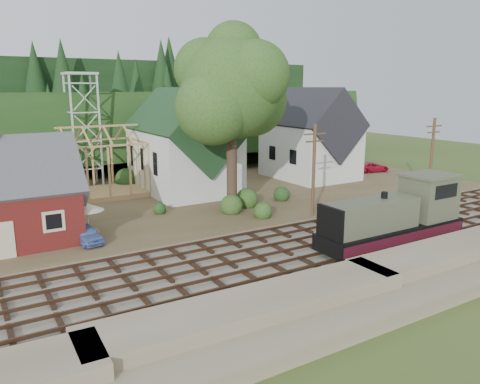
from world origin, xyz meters
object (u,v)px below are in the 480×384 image
car_blue (86,234)px  patio_set (87,209)px  car_red (372,167)px  locomotive (397,217)px

car_blue → patio_set: 1.81m
car_blue → car_red: (38.17, 9.53, -0.02)m
car_blue → patio_set: size_ratio=1.39×
locomotive → car_red: bearing=46.5°
car_blue → car_red: size_ratio=0.84×
car_blue → car_red: bearing=5.7°
locomotive → car_blue: locomotive is taller
locomotive → patio_set: size_ratio=4.46×
car_blue → patio_set: patio_set is taller
car_blue → locomotive: bearing=-39.3°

